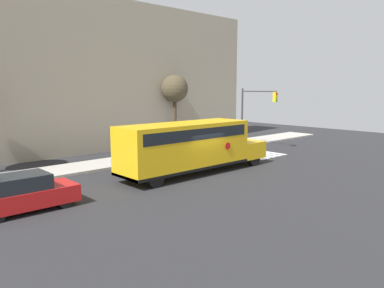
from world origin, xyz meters
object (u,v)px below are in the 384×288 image
parked_car (24,193)px  traffic_light (253,108)px  tree_far_sidewalk (175,90)px  school_bus (190,145)px  stop_sign (223,129)px

parked_car → traffic_light: size_ratio=0.81×
traffic_light → parked_car: bearing=-169.0°
traffic_light → tree_far_sidewalk: size_ratio=0.81×
school_bus → tree_far_sidewalk: 12.30m
parked_car → stop_sign: stop_sign is taller
school_bus → stop_sign: size_ratio=3.98×
tree_far_sidewalk → school_bus: bearing=-125.8°
traffic_light → tree_far_sidewalk: 7.21m
parked_car → stop_sign: size_ratio=1.56×
stop_sign → tree_far_sidewalk: size_ratio=0.42×
traffic_light → tree_far_sidewalk: tree_far_sidewalk is taller
school_bus → parked_car: (-9.72, -0.33, -1.00)m
school_bus → parked_car: size_ratio=2.55×
stop_sign → parked_car: bearing=-163.1°
school_bus → traffic_light: size_ratio=2.06×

